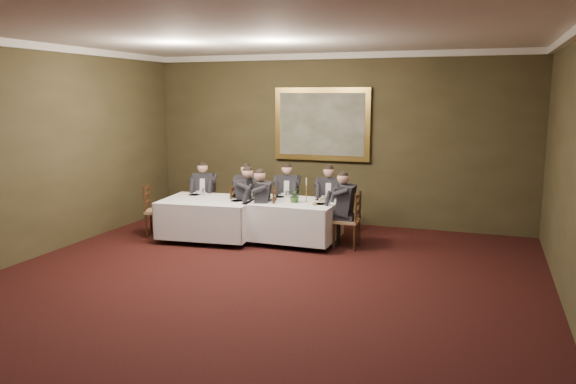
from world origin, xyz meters
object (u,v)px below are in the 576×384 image
Objects in this scene: chair_main_endleft at (243,223)px; diner_sec_backleft at (204,203)px; chair_sec_backright at (247,216)px; diner_sec_backright at (247,205)px; chair_sec_backleft at (205,214)px; centerpiece at (295,195)px; diner_main_backright at (329,208)px; chair_sec_endright at (265,227)px; chair_main_backright at (329,220)px; table_main at (294,218)px; painting at (322,124)px; chair_main_endright at (347,232)px; table_second at (210,216)px; diner_sec_endright at (264,215)px; diner_main_endright at (347,219)px; diner_main_endleft at (244,211)px; chair_main_backleft at (287,217)px; chair_sec_endleft at (157,221)px; candlestick at (306,193)px; diner_main_backleft at (287,205)px.

diner_sec_backleft is at bearing -121.74° from chair_main_endleft.
chair_sec_backright is 0.74× the size of diner_sec_backright.
chair_sec_backleft is 2.32m from centerpiece.
diner_sec_backleft is at bearing -2.66° from diner_main_backright.
diner_main_backright is 2.56m from chair_sec_backleft.
chair_sec_endright is at bearing 140.23° from chair_sec_backleft.
centerpiece reaches higher than chair_main_backright.
chair_main_endleft is at bearing 179.12° from table_main.
chair_sec_endright is 0.49× the size of painting.
chair_main_endright is at bearing -98.54° from chair_sec_endright.
table_second is (-1.55, -0.30, 0.00)m from table_main.
diner_main_endright is at bearing -98.43° from diner_sec_endright.
diner_main_endleft is at bearing 52.16° from diner_sec_endright.
chair_main_endright is 2.73m from painting.
chair_main_backleft is at bearing -10.13° from chair_main_backright.
chair_main_backleft is 0.89m from diner_main_backright.
chair_sec_backleft is at bearing -2.92° from diner_main_backright.
chair_main_endright is at bearing 76.66° from chair_sec_endleft.
chair_sec_endright is at bearing -169.68° from centerpiece.
candlestick is (-0.22, -0.75, 0.64)m from chair_main_backright.
chair_sec_backright is (-2.19, 0.63, -0.23)m from diner_main_endright.
chair_main_endleft and chair_sec_endleft have the same top height.
chair_main_endleft and chair_sec_backleft have the same top height.
painting is (1.19, 1.17, 1.78)m from chair_sec_backright.
chair_sec_backleft is 3.02m from painting.
diner_main_endleft reaches higher than chair_main_endright.
diner_sec_endright is (1.05, 0.11, 0.06)m from table_second.
chair_main_backright and chair_sec_backleft have the same top height.
chair_main_backright is 1.39m from diner_sec_endright.
chair_sec_backright and chair_sec_endright have the same top height.
diner_sec_endright is at bearing -104.19° from painting.
table_second is 1.81× the size of chair_sec_endright.
diner_main_backright is (0.86, -0.03, 0.23)m from chair_main_backleft.
chair_sec_endright is at bearing 72.84° from diner_main_backleft.
chair_main_endleft is 2.70m from painting.
chair_main_backright and chair_sec_endleft have the same top height.
diner_main_endleft is 1.99m from diner_main_endright.
diner_main_endright reaches higher than chair_sec_endleft.
diner_main_endleft and diner_sec_backleft have the same top height.
chair_main_endleft is 0.74× the size of diner_sec_endright.
diner_main_endright is 2.58m from painting.
diner_sec_backleft is 1.35× the size of chair_sec_endright.
centerpiece is at bearing 135.65° from diner_sec_backright.
diner_sec_backright and diner_sec_endright have the same top height.
diner_sec_backleft is 3.03× the size of candlestick.
chair_main_endleft is 0.59m from diner_sec_endright.
diner_sec_endright is at bearing -159.01° from table_main.
chair_main_endleft and chair_sec_endright have the same top height.
chair_main_backright is 0.74× the size of diner_sec_backright.
chair_sec_endleft is 3.85m from painting.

